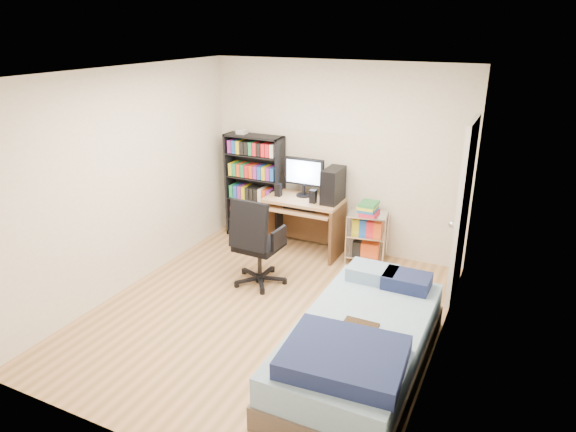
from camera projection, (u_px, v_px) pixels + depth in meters
The scene contains 7 objects.
room at pixel (264, 204), 5.05m from camera, with size 3.58×4.08×2.58m.
media_shelf at pixel (255, 186), 7.24m from camera, with size 0.84×0.28×1.55m.
computer_desk at pixel (312, 204), 6.76m from camera, with size 1.01×0.58×1.27m.
office_chair at pixel (257, 257), 6.02m from camera, with size 0.67×0.67×1.08m.
wire_cart at pixel (367, 223), 6.53m from camera, with size 0.55×0.43×0.81m.
bed at pixel (360, 346), 4.49m from camera, with size 1.07×2.14×0.61m.
door at pixel (463, 211), 5.58m from camera, with size 0.12×0.80×2.00m.
Camera 1 is at (2.28, -4.20, 2.92)m, focal length 32.00 mm.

